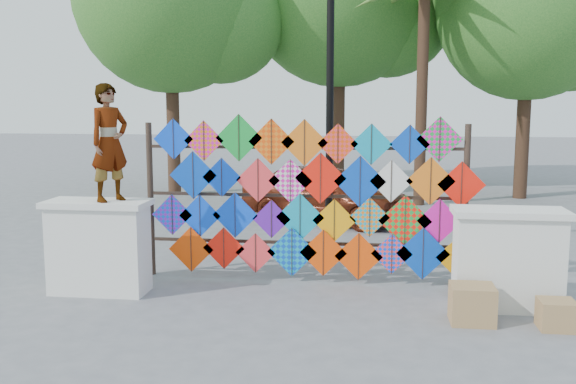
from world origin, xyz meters
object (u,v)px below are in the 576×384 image
object	(u,v)px
kite_rack	(311,200)
lamppost	(330,96)
vendor_woman	(109,143)
sedan	(324,192)

from	to	relation	value
kite_rack	lamppost	xyz separation A→B (m)	(0.17, 1.28, 1.49)
kite_rack	vendor_woman	xyz separation A→B (m)	(-2.62, -0.92, 0.86)
kite_rack	vendor_woman	world-z (taller)	vendor_woman
sedan	vendor_woman	bearing A→B (deg)	-179.59
kite_rack	vendor_woman	size ratio (longest dim) A/B	3.17
vendor_woman	lamppost	world-z (taller)	lamppost
lamppost	kite_rack	bearing A→B (deg)	-97.62
sedan	lamppost	bearing A→B (deg)	-150.78
sedan	lamppost	size ratio (longest dim) A/B	0.84
vendor_woman	sedan	world-z (taller)	vendor_woman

